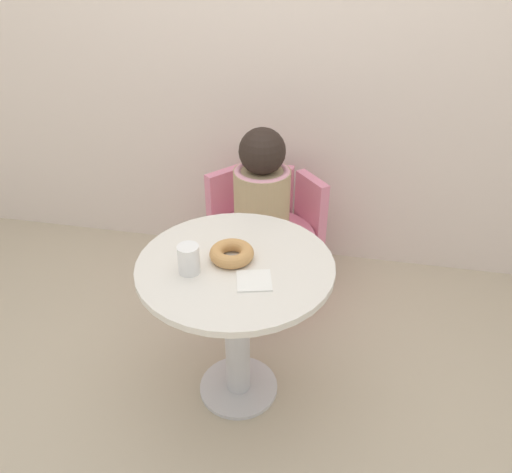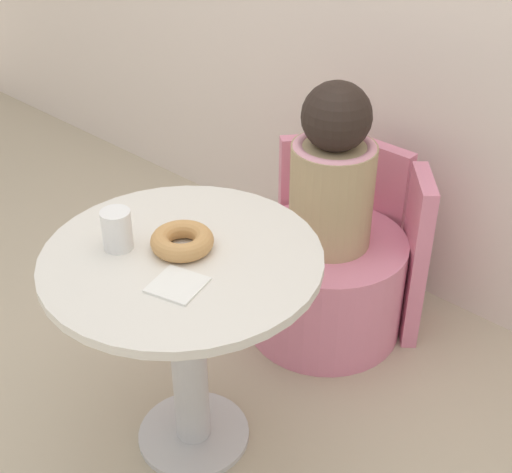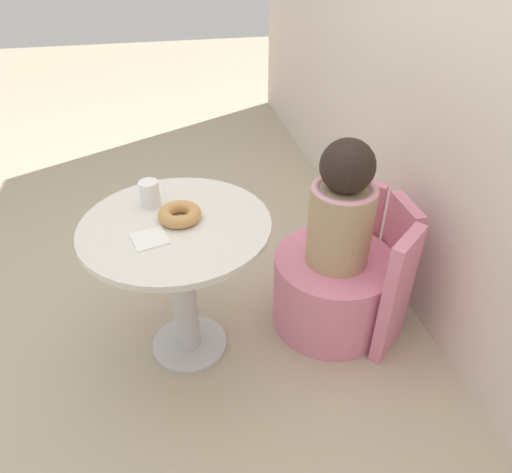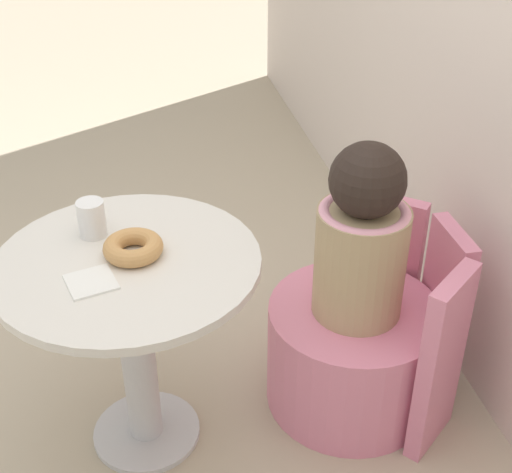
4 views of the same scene
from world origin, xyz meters
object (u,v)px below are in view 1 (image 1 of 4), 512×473
at_px(child_figure, 261,188).
at_px(cup, 189,259).
at_px(round_table, 236,299).
at_px(donut, 232,253).
at_px(tub_chair, 261,264).

distance_m(child_figure, cup, 0.74).
xyz_separation_m(round_table, donut, (-0.02, 0.02, 0.19)).
xyz_separation_m(tub_chair, cup, (-0.11, -0.73, 0.52)).
bearing_deg(cup, donut, 39.26).
height_order(child_figure, cup, child_figure).
bearing_deg(cup, child_figure, 81.57).
relative_size(tub_chair, child_figure, 0.97).
height_order(tub_chair, cup, cup).
bearing_deg(cup, round_table, 30.01).
bearing_deg(donut, tub_chair, 91.28).
bearing_deg(donut, round_table, -49.09).
distance_m(round_table, tub_chair, 0.72).
bearing_deg(donut, child_figure, 91.28).
relative_size(round_table, tub_chair, 1.33).
relative_size(round_table, donut, 4.45).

